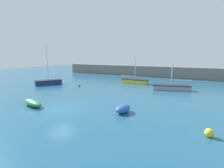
{
  "coord_description": "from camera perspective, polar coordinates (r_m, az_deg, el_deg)",
  "views": [
    {
      "loc": [
        12.65,
        -12.14,
        5.25
      ],
      "look_at": [
        -0.34,
        10.89,
        0.93
      ],
      "focal_mm": 28.0,
      "sensor_mm": 36.0,
      "label": 1
    }
  ],
  "objects": [
    {
      "name": "ground_plane",
      "position": [
        18.33,
        -16.16,
        -8.06
      ],
      "size": [
        120.0,
        120.0,
        0.2
      ],
      "primitive_type": "cube",
      "color": "#235B7A"
    },
    {
      "name": "rowboat_white_midwater",
      "position": [
        20.26,
        -24.44,
        -5.59
      ],
      "size": [
        3.51,
        1.93,
        0.68
      ],
      "rotation": [
        0.0,
        0.0,
        6.02
      ],
      "color": "#287A4C",
      "rests_on": "ground_plane"
    },
    {
      "name": "sailboat_twin_hulled",
      "position": [
        28.31,
        18.76,
        -1.05
      ],
      "size": [
        5.8,
        3.1,
        4.19
      ],
      "rotation": [
        0.0,
        0.0,
        3.43
      ],
      "color": "gray",
      "rests_on": "ground_plane"
    },
    {
      "name": "mooring_buoy_orange",
      "position": [
        30.43,
        -10.63,
        -0.44
      ],
      "size": [
        0.39,
        0.39,
        0.39
      ],
      "primitive_type": "sphere",
      "color": "orange",
      "rests_on": "ground_plane"
    },
    {
      "name": "harbor_breakwater",
      "position": [
        46.11,
        13.43,
        4.11
      ],
      "size": [
        51.35,
        3.85,
        2.59
      ],
      "primitive_type": "cube",
      "color": "slate",
      "rests_on": "ground_plane"
    },
    {
      "name": "sailboat_tall_mast",
      "position": [
        33.84,
        -20.06,
        0.61
      ],
      "size": [
        3.81,
        4.79,
        7.04
      ],
      "rotation": [
        0.0,
        0.0,
        4.17
      ],
      "color": "navy",
      "rests_on": "ground_plane"
    },
    {
      "name": "fishing_dinghy_green",
      "position": [
        16.36,
        3.61,
        -8.06
      ],
      "size": [
        1.24,
        1.94,
        0.76
      ],
      "rotation": [
        0.0,
        0.0,
        4.65
      ],
      "color": "#2D56B7",
      "rests_on": "ground_plane"
    },
    {
      "name": "sailboat_short_mast",
      "position": [
        33.71,
        7.46,
        0.97
      ],
      "size": [
        5.75,
        2.12,
        4.67
      ],
      "rotation": [
        0.0,
        0.0,
        6.22
      ],
      "color": "yellow",
      "rests_on": "ground_plane"
    },
    {
      "name": "mooring_buoy_yellow",
      "position": [
        13.36,
        29.15,
        -13.73
      ],
      "size": [
        0.58,
        0.58,
        0.58
      ],
      "primitive_type": "sphere",
      "color": "yellow",
      "rests_on": "ground_plane"
    }
  ]
}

